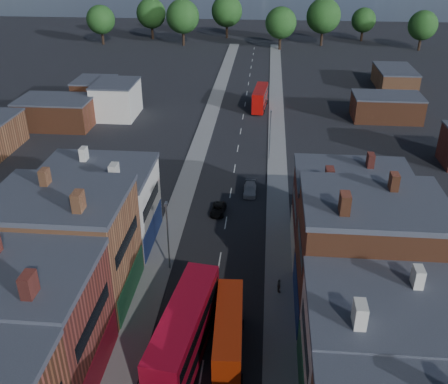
% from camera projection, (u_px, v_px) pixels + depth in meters
% --- Properties ---
extents(pavement_west, '(3.00, 200.00, 0.12)m').
position_uv_depth(pavement_west, '(186.00, 184.00, 71.36)').
color(pavement_west, gray).
rests_on(pavement_west, ground).
extents(pavement_east, '(3.00, 200.00, 0.12)m').
position_uv_depth(pavement_east, '(278.00, 188.00, 70.35)').
color(pavement_east, gray).
rests_on(pavement_east, ground).
extents(lamp_post_2, '(0.25, 0.70, 8.12)m').
position_uv_depth(lamp_post_2, '(168.00, 232.00, 51.46)').
color(lamp_post_2, slate).
rests_on(lamp_post_2, ground).
extents(lamp_post_3, '(0.25, 0.70, 8.12)m').
position_uv_depth(lamp_post_3, '(270.00, 131.00, 77.11)').
color(lamp_post_3, slate).
rests_on(lamp_post_3, ground).
extents(bus_0, '(4.51, 12.89, 5.45)m').
position_uv_depth(bus_0, '(185.00, 333.00, 40.93)').
color(bus_0, '#AC0920').
rests_on(bus_0, ground).
extents(bus_1, '(2.78, 9.84, 4.21)m').
position_uv_depth(bus_1, '(229.00, 334.00, 41.83)').
color(bus_1, '#B1280A').
rests_on(bus_1, ground).
extents(bus_2, '(3.11, 10.09, 4.29)m').
position_uv_depth(bus_2, '(260.00, 98.00, 100.70)').
color(bus_2, '#9A0906').
rests_on(bus_2, ground).
extents(car_2, '(1.97, 3.91, 1.06)m').
position_uv_depth(car_2, '(218.00, 209.00, 63.99)').
color(car_2, black).
rests_on(car_2, ground).
extents(car_3, '(1.74, 4.25, 1.23)m').
position_uv_depth(car_3, '(250.00, 189.00, 68.78)').
color(car_3, '#B8B8B8').
rests_on(car_3, ground).
extents(ped_3, '(0.58, 0.96, 1.53)m').
position_uv_depth(ped_3, '(279.00, 286.00, 49.65)').
color(ped_3, '#59554C').
rests_on(ped_3, pavement_east).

